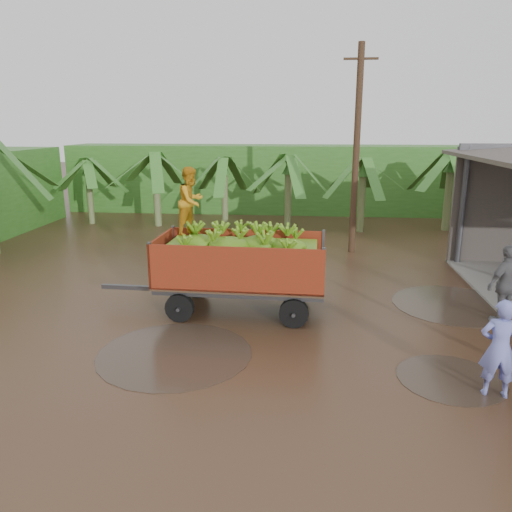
{
  "coord_description": "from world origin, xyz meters",
  "views": [
    {
      "loc": [
        -0.03,
        -11.67,
        4.74
      ],
      "look_at": [
        -1.28,
        0.96,
        1.36
      ],
      "focal_mm": 35.0,
      "sensor_mm": 36.0,
      "label": 1
    }
  ],
  "objects": [
    {
      "name": "ground",
      "position": [
        0.0,
        0.0,
        0.0
      ],
      "size": [
        100.0,
        100.0,
        0.0
      ],
      "primitive_type": "plane",
      "color": "black",
      "rests_on": "ground"
    },
    {
      "name": "man_grey",
      "position": [
        4.87,
        0.33,
        0.98
      ],
      "size": [
        1.24,
        0.95,
        1.96
      ],
      "primitive_type": "imported",
      "rotation": [
        0.0,
        0.0,
        3.62
      ],
      "color": "slate",
      "rests_on": "ground"
    },
    {
      "name": "utility_pole",
      "position": [
        1.78,
        7.09,
        3.8
      ],
      "size": [
        1.2,
        0.24,
        7.48
      ],
      "color": "#47301E",
      "rests_on": "ground"
    },
    {
      "name": "hedge_north",
      "position": [
        -2.0,
        16.0,
        1.8
      ],
      "size": [
        22.0,
        3.0,
        3.6
      ],
      "primitive_type": "cube",
      "color": "#2D661E",
      "rests_on": "ground"
    },
    {
      "name": "banana_plants",
      "position": [
        -6.11,
        6.05,
        1.83
      ],
      "size": [
        23.98,
        20.94,
        4.39
      ],
      "color": "#2D661E",
      "rests_on": "ground"
    },
    {
      "name": "man_blue",
      "position": [
        3.44,
        -3.24,
        0.91
      ],
      "size": [
        0.72,
        0.52,
        1.83
      ],
      "primitive_type": "imported",
      "rotation": [
        0.0,
        0.0,
        3.02
      ],
      "color": "#7279D0",
      "rests_on": "ground"
    },
    {
      "name": "banana_trailer",
      "position": [
        -1.66,
        0.47,
        1.31
      ],
      "size": [
        5.93,
        2.19,
        3.7
      ],
      "rotation": [
        0.0,
        0.0,
        -0.03
      ],
      "color": "#B23119",
      "rests_on": "ground"
    }
  ]
}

